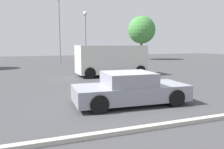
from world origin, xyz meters
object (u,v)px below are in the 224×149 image
van_white (111,59)px  light_post_near (59,20)px  light_post_mid (85,29)px  dog (180,88)px  sedan_foreground (130,89)px

van_white → light_post_near: size_ratio=0.66×
light_post_near → light_post_mid: bearing=-60.6°
dog → light_post_near: 19.38m
sedan_foreground → light_post_mid: 16.15m
sedan_foreground → light_post_mid: light_post_mid is taller
van_white → light_post_near: bearing=-80.8°
light_post_near → light_post_mid: light_post_near is taller
sedan_foreground → van_white: size_ratio=0.87×
light_post_mid → light_post_near: bearing=119.4°
sedan_foreground → light_post_near: light_post_near is taller
van_white → light_post_mid: (0.08, 7.79, 2.71)m
van_white → sedan_foreground: bearing=73.5°
sedan_foreground → light_post_near: 19.91m
sedan_foreground → van_white: (2.20, 7.85, 0.62)m
light_post_near → light_post_mid: (2.11, -3.76, -1.16)m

